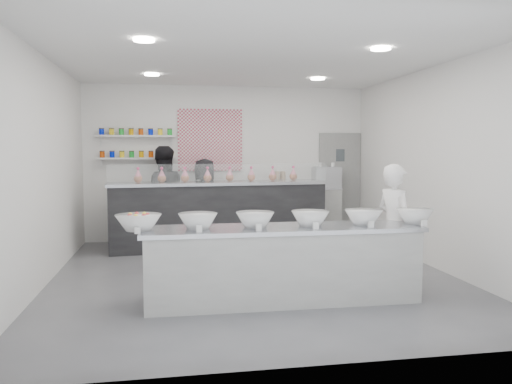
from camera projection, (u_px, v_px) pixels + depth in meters
floor at (253, 275)px, 7.02m from camera, size 6.00×6.00×0.00m
ceiling at (253, 58)px, 6.77m from camera, size 6.00×6.00×0.00m
back_wall at (228, 163)px, 9.84m from camera, size 5.50×0.00×5.50m
left_wall at (43, 170)px, 6.43m from camera, size 0.00×6.00×6.00m
right_wall at (436, 168)px, 7.36m from camera, size 0.00×6.00×6.00m
back_door at (339, 185)px, 10.24m from camera, size 0.88×0.04×2.10m
pattern_panel at (210, 140)px, 9.72m from camera, size 1.25×0.03×1.20m
jar_shelf_lower at (137, 158)px, 9.43m from camera, size 1.45×0.22×0.04m
jar_shelf_upper at (136, 136)px, 9.40m from camera, size 1.45×0.22×0.04m
preserve_jars at (136, 144)px, 9.39m from camera, size 1.45×0.10×0.56m
downlight_0 at (144, 40)px, 5.55m from camera, size 0.24×0.24×0.02m
downlight_1 at (381, 49)px, 6.03m from camera, size 0.24×0.24×0.02m
downlight_2 at (152, 75)px, 8.10m from camera, size 0.24×0.24×0.02m
downlight_3 at (318, 79)px, 8.58m from camera, size 0.24×0.24×0.02m
prep_counter at (283, 264)px, 5.78m from camera, size 3.23×0.76×0.88m
back_bar at (219, 215)px, 8.94m from camera, size 3.90×0.99×1.20m
sneeze_guard at (222, 173)px, 8.55m from camera, size 3.80×0.30×0.33m
espresso_ledge at (306, 213)px, 9.97m from camera, size 1.36×0.43×1.01m
espresso_machine at (326, 178)px, 9.98m from camera, size 0.53×0.36×0.40m
cup_stacks at (280, 180)px, 9.82m from camera, size 0.24×0.24×0.33m
prep_bowls at (283, 219)px, 5.74m from camera, size 3.69×0.57×0.18m
label_cards at (295, 231)px, 5.21m from camera, size 3.31×0.04×0.07m
cookie_bags at (219, 174)px, 8.88m from camera, size 2.95×0.36×0.26m
woman_prep at (395, 226)px, 6.34m from camera, size 0.53×0.66×1.59m
staff_left at (163, 195)px, 9.28m from camera, size 0.91×0.72×1.83m
staff_right at (205, 201)px, 9.42m from camera, size 0.84×0.61×1.60m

